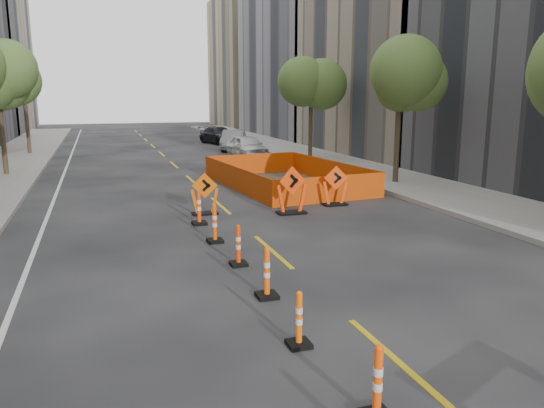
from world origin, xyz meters
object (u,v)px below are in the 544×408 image
object	(u,v)px
channelizer_4	(238,245)
channelizer_6	(199,207)
chevron_sign_right	(335,186)
channelizer_1	(378,383)
parked_car_mid	(233,140)
parked_car_far	(219,135)
chevron_sign_center	(292,190)
channelizer_5	(215,223)
channelizer_2	(299,319)
chevron_sign_left	(205,194)
channelizer_3	(267,272)
parked_car_near	(247,146)

from	to	relation	value
channelizer_4	channelizer_6	bearing A→B (deg)	91.79
chevron_sign_right	channelizer_1	bearing A→B (deg)	-102.41
parked_car_mid	parked_car_far	xyz separation A→B (m)	(0.15, 5.28, -0.04)
chevron_sign_center	parked_car_mid	size ratio (longest dim) A/B	0.37
channelizer_6	chevron_sign_center	bearing A→B (deg)	9.33
channelizer_4	channelizer_5	world-z (taller)	channelizer_5
channelizer_2	chevron_sign_left	xyz separation A→B (m)	(0.43, 9.86, 0.24)
parked_car_far	chevron_sign_center	bearing A→B (deg)	-112.89
channelizer_2	channelizer_3	world-z (taller)	channelizer_3
channelizer_3	channelizer_5	distance (m)	4.26
parked_car_far	parked_car_mid	bearing A→B (deg)	-107.13
channelizer_2	channelizer_6	distance (m)	8.51
parked_car_near	channelizer_4	bearing A→B (deg)	-111.15
chevron_sign_left	parked_car_near	bearing A→B (deg)	87.83
channelizer_5	chevron_sign_right	bearing A→B (deg)	33.83
channelizer_4	chevron_sign_right	bearing A→B (deg)	47.81
channelizer_2	chevron_sign_right	size ratio (longest dim) A/B	0.64
channelizer_3	parked_car_far	bearing A→B (deg)	78.93
parked_car_mid	chevron_sign_left	bearing A→B (deg)	-87.27
channelizer_6	chevron_sign_left	xyz separation A→B (m)	(0.44, 1.35, 0.15)
chevron_sign_left	chevron_sign_right	xyz separation A→B (m)	(4.76, -0.01, 0.02)
channelizer_5	parked_car_near	bearing A→B (deg)	71.93
chevron_sign_left	channelizer_4	bearing A→B (deg)	-74.89
channelizer_1	channelizer_4	xyz separation A→B (m)	(-0.08, 6.39, -0.01)
chevron_sign_left	parked_car_far	world-z (taller)	chevron_sign_left
channelizer_6	chevron_sign_right	world-z (taller)	chevron_sign_right
channelizer_4	chevron_sign_center	world-z (taller)	chevron_sign_center
chevron_sign_left	channelizer_2	bearing A→B (deg)	-74.23
channelizer_4	chevron_sign_left	bearing A→B (deg)	86.81
channelizer_2	chevron_sign_center	distance (m)	9.60
chevron_sign_center	chevron_sign_right	bearing A→B (deg)	10.06
channelizer_2	channelizer_3	bearing A→B (deg)	86.11
channelizer_2	parked_car_far	xyz separation A→B (m)	(6.65, 35.36, 0.21)
channelizer_5	chevron_sign_center	size ratio (longest dim) A/B	0.66
channelizer_6	chevron_sign_center	size ratio (longest dim) A/B	0.68
channelizer_5	chevron_sign_right	size ratio (longest dim) A/B	0.74
chevron_sign_center	channelizer_5	bearing A→B (deg)	-152.43
chevron_sign_center	parked_car_far	world-z (taller)	chevron_sign_center
channelizer_1	channelizer_3	size ratio (longest dim) A/B	0.97
parked_car_near	chevron_sign_left	bearing A→B (deg)	-115.54
channelizer_2	channelizer_4	xyz separation A→B (m)	(0.12, 4.26, 0.03)
channelizer_1	parked_car_mid	xyz separation A→B (m)	(6.29, 32.21, 0.22)
channelizer_5	channelizer_3	bearing A→B (deg)	-88.31
chevron_sign_left	channelizer_1	bearing A→B (deg)	-72.82
channelizer_5	parked_car_mid	size ratio (longest dim) A/B	0.24
channelizer_6	parked_car_mid	size ratio (longest dim) A/B	0.25
channelizer_1	chevron_sign_right	xyz separation A→B (m)	(4.99, 11.98, 0.22)
channelizer_3	channelizer_5	bearing A→B (deg)	91.69
chevron_sign_right	parked_car_mid	xyz separation A→B (m)	(1.30, 20.23, -0.01)
channelizer_1	parked_car_far	size ratio (longest dim) A/B	0.22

